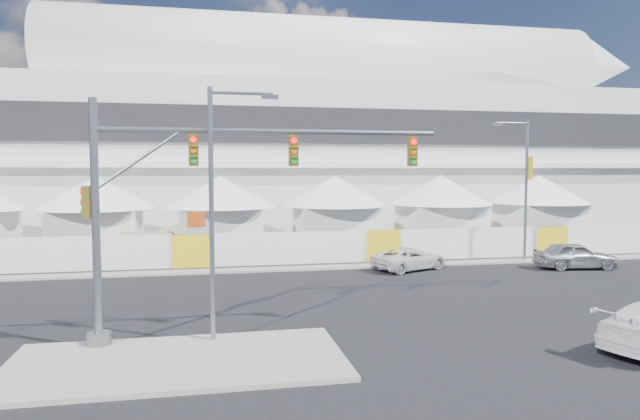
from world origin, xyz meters
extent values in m
plane|color=black|center=(0.00, 0.00, 0.00)|extent=(160.00, 160.00, 0.00)
cube|color=gray|center=(-6.00, -3.00, 0.07)|extent=(10.00, 5.00, 0.15)
cube|color=gray|center=(20.00, 12.50, 0.06)|extent=(80.00, 1.20, 0.12)
cube|color=silver|center=(8.00, 42.00, 7.00)|extent=(80.00, 24.00, 14.00)
cube|color=black|center=(8.00, 29.85, 9.80)|extent=(68.00, 0.30, 3.20)
cube|color=white|center=(8.00, 29.60, 6.30)|extent=(72.00, 0.80, 0.50)
cylinder|color=white|center=(8.00, 40.00, 17.78)|extent=(57.60, 8.40, 8.40)
cylinder|color=white|center=(10.00, 40.00, 17.36)|extent=(51.60, 6.80, 6.80)
cylinder|color=white|center=(12.00, 40.00, 16.94)|extent=(45.60, 5.20, 5.20)
cone|color=white|center=(40.80, 40.00, 18.00)|extent=(8.00, 7.60, 7.60)
cube|color=white|center=(-13.00, 24.00, 1.50)|extent=(6.00, 6.00, 3.00)
cone|color=white|center=(-13.00, 24.00, 4.20)|extent=(8.40, 8.40, 2.40)
cube|color=white|center=(-4.00, 24.00, 1.50)|extent=(6.00, 6.00, 3.00)
cone|color=white|center=(-4.00, 24.00, 4.20)|extent=(8.40, 8.40, 2.40)
cube|color=white|center=(5.00, 24.00, 1.50)|extent=(6.00, 6.00, 3.00)
cone|color=white|center=(5.00, 24.00, 4.20)|extent=(8.40, 8.40, 2.40)
cube|color=white|center=(14.00, 24.00, 1.50)|extent=(6.00, 6.00, 3.00)
cone|color=white|center=(14.00, 24.00, 4.20)|extent=(8.40, 8.40, 2.40)
cube|color=white|center=(23.00, 24.00, 1.50)|extent=(6.00, 6.00, 3.00)
cone|color=white|center=(23.00, 24.00, 4.20)|extent=(8.40, 8.40, 2.40)
cube|color=white|center=(6.00, 14.50, 1.00)|extent=(70.00, 0.25, 2.00)
imported|color=#9D9DA2|center=(16.28, 9.50, 0.80)|extent=(2.49, 4.88, 1.59)
imported|color=silver|center=(6.56, 11.11, 0.66)|extent=(3.91, 5.19, 1.31)
imported|color=white|center=(15.36, 18.38, 0.81)|extent=(3.47, 5.20, 1.62)
imported|color=black|center=(26.99, 17.47, 0.81)|extent=(3.98, 5.09, 1.62)
imported|color=#98999C|center=(-11.56, 20.05, 0.67)|extent=(2.69, 4.87, 1.34)
cylinder|color=slate|center=(-8.59, -1.00, 4.14)|extent=(0.27, 0.27, 7.98)
cylinder|color=slate|center=(-8.59, -1.00, 0.35)|extent=(0.78, 0.78, 0.40)
cylinder|color=slate|center=(-2.85, -1.00, 7.13)|extent=(11.47, 0.18, 0.18)
cube|color=#594714|center=(-5.49, -1.00, 6.49)|extent=(0.32, 0.22, 1.05)
cube|color=#594714|center=(-2.16, -1.00, 6.49)|extent=(0.32, 0.22, 1.05)
cube|color=#594714|center=(2.11, -1.00, 6.49)|extent=(0.32, 0.22, 1.05)
cube|color=#594714|center=(-8.87, -1.00, 4.80)|extent=(0.22, 0.32, 1.05)
cylinder|color=slate|center=(-4.93, -1.16, 4.35)|extent=(0.17, 0.17, 8.39)
cylinder|color=slate|center=(-3.91, -1.16, 8.35)|extent=(2.05, 0.11, 0.11)
cube|color=slate|center=(-2.98, -1.16, 8.26)|extent=(0.56, 0.23, 0.14)
cylinder|color=gray|center=(14.80, 12.50, 4.48)|extent=(0.18, 0.18, 8.97)
cylinder|color=gray|center=(13.70, 12.50, 8.77)|extent=(2.19, 0.12, 0.12)
cube|color=gray|center=(12.71, 12.50, 8.67)|extent=(0.60, 0.25, 0.15)
cube|color=yellow|center=(15.05, 12.50, 5.98)|extent=(0.03, 0.60, 1.40)
cube|color=#BA4511|center=(-9.73, 16.63, 0.51)|extent=(3.63, 2.68, 1.01)
cube|color=beige|center=(-8.63, 16.63, 1.84)|extent=(3.34, 1.70, 0.32)
cube|color=beige|center=(-6.60, 16.63, 2.40)|extent=(2.60, 1.34, 1.12)
cube|color=#BA4511|center=(-5.31, 16.63, 2.86)|extent=(1.09, 1.09, 0.92)
camera|label=1|loc=(-5.12, -20.27, 5.82)|focal=32.00mm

